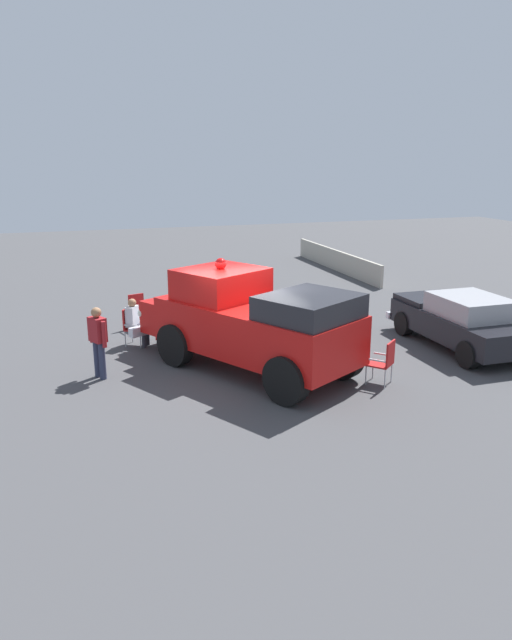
{
  "coord_description": "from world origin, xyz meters",
  "views": [
    {
      "loc": [
        12.85,
        -3.78,
        4.92
      ],
      "look_at": [
        0.26,
        0.25,
        1.27
      ],
      "focal_mm": 33.19,
      "sensor_mm": 36.0,
      "label": 1
    }
  ],
  "objects": [
    {
      "name": "ground_plane",
      "position": [
        0.0,
        0.0,
        0.0
      ],
      "size": [
        60.0,
        60.0,
        0.0
      ],
      "primitive_type": "plane",
      "color": "#424244"
    },
    {
      "name": "vintage_fire_truck",
      "position": [
        0.06,
        0.14,
        1.2
      ],
      "size": [
        6.24,
        4.83,
        2.59
      ],
      "color": "black",
      "rests_on": "ground"
    },
    {
      "name": "classic_hot_rod",
      "position": [
        0.12,
        6.01,
        0.75
      ],
      "size": [
        4.36,
        1.91,
        1.46
      ],
      "color": "black",
      "rests_on": "ground"
    },
    {
      "name": "lawn_chair_near_truck",
      "position": [
        -2.72,
        -2.31,
        0.59
      ],
      "size": [
        0.67,
        0.68,
        1.02
      ],
      "color": "#B7BABF",
      "rests_on": "ground"
    },
    {
      "name": "lawn_chair_by_car",
      "position": [
        1.93,
        2.72,
        0.59
      ],
      "size": [
        0.69,
        0.69,
        1.02
      ],
      "color": "#B7BABF",
      "rests_on": "ground"
    },
    {
      "name": "lawn_chair_spare",
      "position": [
        -4.3,
        -1.94,
        0.59
      ],
      "size": [
        0.62,
        0.62,
        1.02
      ],
      "color": "#B7BABF",
      "rests_on": "ground"
    },
    {
      "name": "spectator_seated",
      "position": [
        -2.64,
        -2.2,
        0.7
      ],
      "size": [
        0.6,
        0.65,
        1.29
      ],
      "color": "#383842",
      "rests_on": "ground"
    },
    {
      "name": "spectator_standing",
      "position": [
        -0.43,
        -3.29,
        0.96
      ],
      "size": [
        0.61,
        0.42,
        1.68
      ],
      "color": "#2D334C",
      "rests_on": "ground"
    },
    {
      "name": "background_fence",
      "position": [
        -11.07,
        7.67,
        0.45
      ],
      "size": [
        8.24,
        0.12,
        0.9
      ],
      "color": "#A8A393",
      "rests_on": "ground"
    }
  ]
}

